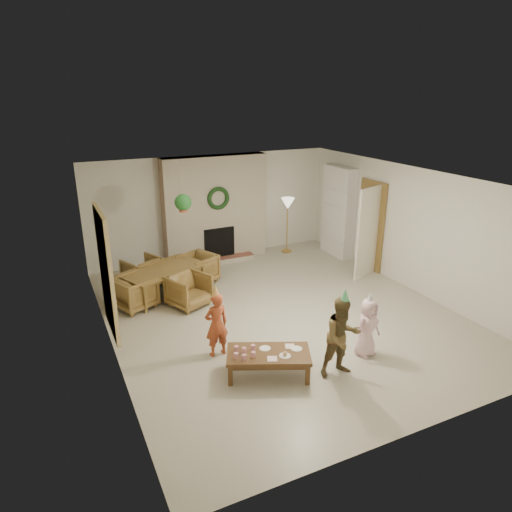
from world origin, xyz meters
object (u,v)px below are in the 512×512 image
dining_table (165,282)px  child_red (217,325)px  dining_chair_near (189,290)px  dining_chair_left (135,292)px  dining_chair_far (143,272)px  dining_chair_right (198,268)px  coffee_table_top (268,354)px  child_pink (367,327)px  child_plaid (342,337)px

dining_table → child_red: (0.16, -2.51, 0.23)m
dining_chair_near → child_red: 1.87m
dining_table → dining_chair_left: dining_chair_left is taller
dining_chair_far → dining_chair_left: size_ratio=1.00×
dining_chair_left → dining_chair_right: 1.61m
dining_chair_right → child_red: size_ratio=0.67×
dining_chair_near → dining_chair_far: (-0.59, 1.31, 0.00)m
dining_chair_far → dining_chair_left: 1.01m
coffee_table_top → dining_chair_left: bearing=137.3°
dining_chair_near → child_pink: bearing=-79.5°
child_pink → child_red: bearing=144.9°
dining_chair_right → child_red: 2.96m
dining_chair_right → child_plaid: bearing=-13.5°
child_red → child_pink: (2.11, -0.99, -0.05)m
dining_table → dining_chair_far: 0.72m
dining_chair_near → dining_chair_far: size_ratio=1.00×
dining_chair_left → child_pink: (2.92, -3.20, 0.15)m
dining_chair_far → child_red: child_red is taller
dining_chair_left → child_red: bearing=176.0°
dining_table → dining_chair_right: (0.82, 0.37, 0.03)m
child_red → child_plaid: bearing=135.4°
dining_table → dining_chair_far: (-0.29, 0.65, 0.03)m
dining_chair_near → dining_table: bearing=90.0°
dining_chair_left → child_pink: bearing=-161.9°
coffee_table_top → child_plaid: bearing=0.9°
dining_chair_right → dining_chair_left: bearing=-90.0°
dining_chair_near → dining_chair_far: 1.43m
coffee_table_top → child_plaid: size_ratio=0.99×
dining_chair_right → child_red: child_red is taller
child_red → dining_chair_left: bearing=-73.4°
dining_table → child_plaid: size_ratio=1.35×
dining_chair_right → child_pink: child_pink is taller
dining_chair_near → child_plaid: 3.38m
dining_chair_near → child_red: (-0.13, -1.86, 0.20)m
child_red → dining_chair_near: bearing=-97.7°
dining_table → dining_chair_far: size_ratio=2.34×
dining_chair_near → coffee_table_top: (0.34, -2.69, 0.02)m
dining_chair_left → dining_chair_right: bearing=-90.0°
dining_chair_right → child_plaid: child_plaid is taller
child_plaid → child_red: bearing=143.4°
dining_chair_right → child_pink: 4.13m
dining_chair_near → coffee_table_top: 2.71m
dining_chair_far → child_red: (0.45, -3.17, 0.20)m
dining_chair_near → dining_chair_right: same height
dining_chair_far → child_pink: (2.56, -4.15, 0.15)m
dining_chair_left → dining_chair_near: bearing=-135.0°
dining_chair_near → dining_chair_left: (-0.95, 0.36, 0.00)m
child_plaid → coffee_table_top: bearing=160.9°
child_plaid → dining_chair_left: bearing=127.4°
dining_chair_left → child_pink: size_ratio=0.74×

